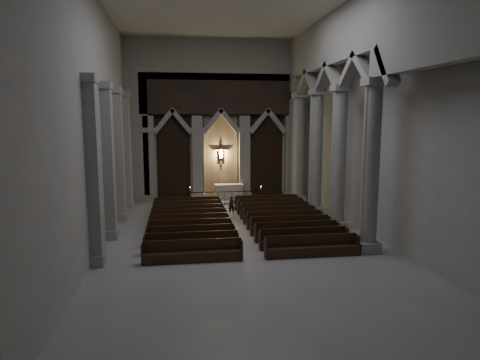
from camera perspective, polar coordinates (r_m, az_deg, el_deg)
The scene contains 11 objects.
room at distance 21.20m, azimuth 0.55°, elevation 11.94°, with size 24.00×24.10×12.00m.
sanctuary_wall at distance 32.60m, azimuth -2.58°, elevation 8.95°, with size 14.00×0.77×12.00m.
right_arcade at distance 23.94m, azimuth 13.46°, elevation 11.85°, with size 1.00×24.00×12.00m.
left_pilasters at distance 24.78m, azimuth -16.38°, elevation 2.54°, with size 0.60×13.00×8.03m.
sanctuary_step at distance 32.28m, azimuth -2.34°, elevation -2.72°, with size 8.50×2.60×0.15m, color #98968E.
altar at distance 32.55m, azimuth -1.50°, elevation -1.50°, with size 2.16×0.87×1.09m.
altar_rail at distance 30.64m, azimuth -2.05°, elevation -2.13°, with size 5.36×0.09×1.05m.
candle_stand_left at distance 30.38m, azimuth -6.64°, elevation -2.88°, with size 0.24×0.24×1.42m.
candle_stand_right at distance 31.22m, azimuth 2.80°, elevation -2.58°, with size 0.22×0.22×1.32m.
pews at distance 24.17m, azimuth -0.30°, elevation -5.91°, with size 9.78×10.65×0.98m.
worshipper at distance 27.88m, azimuth -1.11°, elevation -3.42°, with size 0.43×0.28×1.18m, color black.
Camera 1 is at (-3.23, -20.91, 6.28)m, focal length 32.00 mm.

